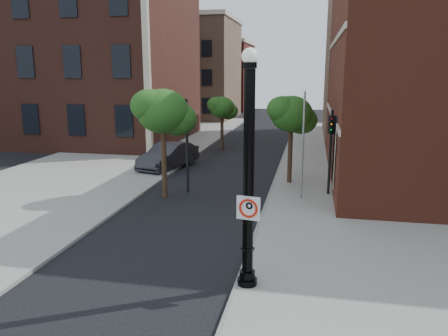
% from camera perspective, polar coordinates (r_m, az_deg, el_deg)
% --- Properties ---
extents(ground, '(120.00, 120.00, 0.00)m').
position_cam_1_polar(ground, '(13.14, -7.29, -13.93)').
color(ground, black).
rests_on(ground, ground).
extents(sidewalk_right, '(8.00, 60.00, 0.12)m').
position_cam_1_polar(sidewalk_right, '(21.99, 16.52, -3.26)').
color(sidewalk_right, gray).
rests_on(sidewalk_right, ground).
extents(sidewalk_left, '(10.00, 50.00, 0.12)m').
position_cam_1_polar(sidewalk_left, '(32.36, -12.28, 1.90)').
color(sidewalk_left, gray).
rests_on(sidewalk_left, ground).
extents(curb_edge, '(0.10, 60.00, 0.14)m').
position_cam_1_polar(curb_edge, '(21.96, 6.20, -2.80)').
color(curb_edge, gray).
rests_on(curb_edge, ground).
extents(victorian_building, '(18.60, 14.60, 17.95)m').
position_cam_1_polar(victorian_building, '(40.45, -18.84, 15.95)').
color(victorian_building, '#582B20').
rests_on(victorian_building, ground).
extents(bg_building_tan_a, '(12.00, 12.00, 12.00)m').
position_cam_1_polar(bg_building_tan_a, '(57.37, -4.79, 12.57)').
color(bg_building_tan_a, '#946A51').
rests_on(bg_building_tan_a, ground).
extents(bg_building_red, '(12.00, 12.00, 10.00)m').
position_cam_1_polar(bg_building_red, '(70.93, -1.58, 11.76)').
color(bg_building_red, maroon).
rests_on(bg_building_red, ground).
extents(lamppost, '(0.54, 0.54, 6.40)m').
position_cam_1_polar(lamppost, '(11.40, 3.21, -2.10)').
color(lamppost, black).
rests_on(lamppost, ground).
extents(no_parking_sign, '(0.64, 0.15, 0.64)m').
position_cam_1_polar(no_parking_sign, '(11.40, 3.20, -5.24)').
color(no_parking_sign, white).
rests_on(no_parking_sign, ground).
extents(parked_car, '(2.79, 5.06, 1.58)m').
position_cam_1_polar(parked_car, '(26.96, -7.25, 1.59)').
color(parked_car, '#29292D').
rests_on(parked_car, ground).
extents(traffic_signal_left, '(0.35, 0.40, 4.57)m').
position_cam_1_polar(traffic_signal_left, '(21.08, -4.90, 4.94)').
color(traffic_signal_left, black).
rests_on(traffic_signal_left, ground).
extents(traffic_signal_right, '(0.32, 0.36, 4.12)m').
position_cam_1_polar(traffic_signal_right, '(20.94, 13.78, 3.73)').
color(traffic_signal_right, black).
rests_on(traffic_signal_right, ground).
extents(utility_pole, '(0.10, 0.10, 4.98)m').
position_cam_1_polar(utility_pole, '(20.03, 10.26, 2.69)').
color(utility_pole, '#999999').
rests_on(utility_pole, ground).
extents(street_tree_a, '(2.82, 2.55, 5.08)m').
position_cam_1_polar(street_tree_a, '(20.24, -7.89, 7.20)').
color(street_tree_a, '#352615').
rests_on(street_tree_a, ground).
extents(street_tree_b, '(2.24, 2.02, 4.03)m').
position_cam_1_polar(street_tree_b, '(32.87, -0.22, 7.82)').
color(street_tree_b, '#352615').
rests_on(street_tree_b, ground).
extents(street_tree_c, '(2.58, 2.33, 4.64)m').
position_cam_1_polar(street_tree_c, '(22.77, 8.87, 6.85)').
color(street_tree_c, '#352615').
rests_on(street_tree_c, ground).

